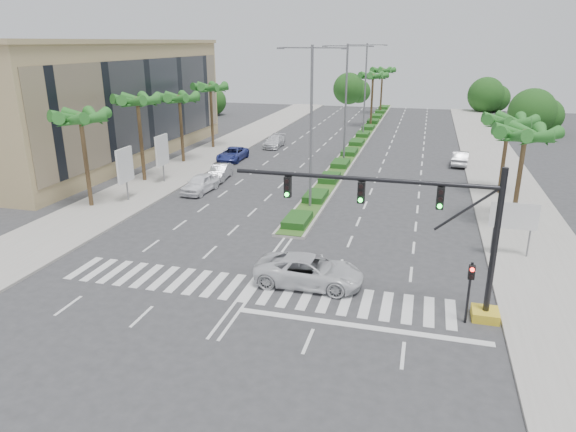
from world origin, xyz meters
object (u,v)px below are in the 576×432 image
object	(u,v)px
car_parked_c	(232,154)
car_parked_d	(274,141)
car_parked_a	(200,183)
car_right	(460,158)
car_parked_b	(220,172)
car_crossing	(309,271)

from	to	relation	value
car_parked_c	car_parked_d	distance (m)	8.64
car_parked_c	car_parked_a	bearing A→B (deg)	-82.15
car_right	car_parked_b	bearing A→B (deg)	33.64
car_parked_d	car_right	distance (m)	21.80
car_crossing	car_parked_c	bearing A→B (deg)	28.51
car_parked_a	car_parked_d	world-z (taller)	car_parked_a
car_parked_b	car_right	distance (m)	24.86
car_parked_c	car_right	size ratio (longest dim) A/B	1.11
car_parked_a	car_parked_d	distance (m)	20.58
car_parked_c	car_right	world-z (taller)	car_right
car_right	car_crossing	bearing A→B (deg)	79.27
car_crossing	car_right	distance (m)	32.28
car_parked_b	car_crossing	distance (m)	23.19
car_parked_b	car_parked_d	bearing A→B (deg)	82.64
car_parked_d	car_crossing	world-z (taller)	car_crossing
car_parked_c	car_crossing	world-z (taller)	car_crossing
car_parked_a	car_parked_c	xyz separation A→B (m)	(-1.76, 12.23, -0.07)
car_parked_d	car_right	xyz separation A→B (m)	(21.38, -4.26, 0.06)
car_parked_d	car_crossing	xyz separation A→B (m)	(12.40, -35.27, 0.11)
car_parked_b	car_right	size ratio (longest dim) A/B	0.93
car_crossing	car_parked_a	bearing A→B (deg)	41.19
car_parked_a	car_parked_b	xyz separation A→B (m)	(-0.06, 4.55, -0.07)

